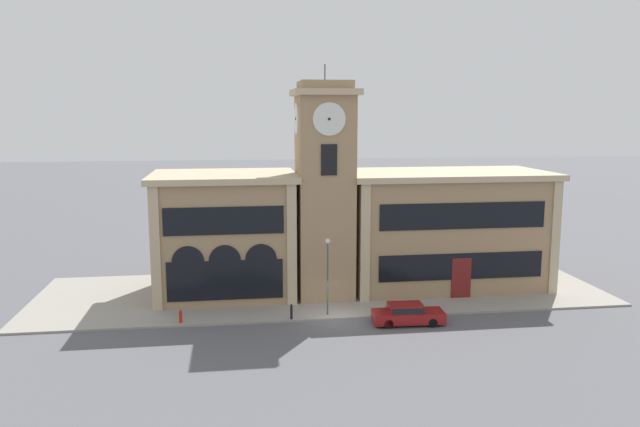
{
  "coord_description": "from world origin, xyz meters",
  "views": [
    {
      "loc": [
        -6.8,
        -40.14,
        13.91
      ],
      "look_at": [
        -0.64,
        3.49,
        6.82
      ],
      "focal_mm": 35.0,
      "sensor_mm": 36.0,
      "label": 1
    }
  ],
  "objects_px": {
    "street_lamp": "(328,265)",
    "fire_hydrant": "(181,317)",
    "bollard": "(291,312)",
    "parked_car_near": "(407,313)"
  },
  "relations": [
    {
      "from": "fire_hydrant",
      "to": "street_lamp",
      "type": "bearing_deg",
      "value": 1.58
    },
    {
      "from": "bollard",
      "to": "fire_hydrant",
      "type": "relative_size",
      "value": 1.22
    },
    {
      "from": "parked_car_near",
      "to": "bollard",
      "type": "bearing_deg",
      "value": 171.44
    },
    {
      "from": "fire_hydrant",
      "to": "parked_car_near",
      "type": "bearing_deg",
      "value": -7.19
    },
    {
      "from": "parked_car_near",
      "to": "bollard",
      "type": "relative_size",
      "value": 4.55
    },
    {
      "from": "street_lamp",
      "to": "bollard",
      "type": "relative_size",
      "value": 5.06
    },
    {
      "from": "parked_car_near",
      "to": "street_lamp",
      "type": "distance_m",
      "value": 6.26
    },
    {
      "from": "street_lamp",
      "to": "fire_hydrant",
      "type": "height_order",
      "value": "street_lamp"
    },
    {
      "from": "parked_car_near",
      "to": "fire_hydrant",
      "type": "relative_size",
      "value": 5.55
    },
    {
      "from": "parked_car_near",
      "to": "fire_hydrant",
      "type": "distance_m",
      "value": 15.1
    }
  ]
}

